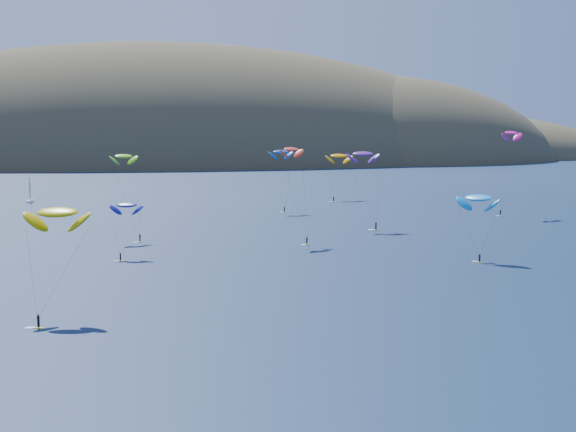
% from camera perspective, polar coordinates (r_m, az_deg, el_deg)
% --- Properties ---
extents(ground, '(2800.00, 2800.00, 0.00)m').
position_cam_1_polar(ground, '(89.14, 5.85, -11.55)').
color(ground, black).
rests_on(ground, ground).
extents(island, '(730.00, 300.00, 210.00)m').
position_cam_1_polar(island, '(647.22, -6.90, 2.96)').
color(island, '#3D3526').
rests_on(island, ground).
extents(sailboat, '(8.18, 7.11, 10.30)m').
position_cam_1_polar(sailboat, '(305.40, -17.87, 1.10)').
color(sailboat, white).
rests_on(sailboat, ground).
extents(kitesurfer_2, '(10.15, 12.89, 17.54)m').
position_cam_1_polar(kitesurfer_2, '(121.79, -16.11, 0.25)').
color(kitesurfer_2, yellow).
rests_on(kitesurfer_2, ground).
extents(kitesurfer_3, '(7.77, 12.14, 22.11)m').
position_cam_1_polar(kitesurfer_3, '(201.15, -11.61, 4.17)').
color(kitesurfer_3, yellow).
rests_on(kitesurfer_3, ground).
extents(kitesurfer_4, '(8.53, 6.18, 21.50)m').
position_cam_1_polar(kitesurfer_4, '(259.45, -0.51, 4.58)').
color(kitesurfer_4, yellow).
rests_on(kitesurfer_4, ground).
extents(kitesurfer_5, '(9.04, 10.13, 15.23)m').
position_cam_1_polar(kitesurfer_5, '(170.52, 13.38, 1.26)').
color(kitesurfer_5, yellow).
rests_on(kitesurfer_5, ground).
extents(kitesurfer_6, '(9.06, 8.95, 22.46)m').
position_cam_1_polar(kitesurfer_6, '(218.09, 5.36, 4.41)').
color(kitesurfer_6, yellow).
rests_on(kitesurfer_6, ground).
extents(kitesurfer_8, '(10.37, 7.52, 27.80)m').
position_cam_1_polar(kitesurfer_8, '(259.21, 15.61, 5.70)').
color(kitesurfer_8, yellow).
rests_on(kitesurfer_8, ground).
extents(kitesurfer_9, '(7.81, 10.96, 23.97)m').
position_cam_1_polar(kitesurfer_9, '(191.52, 0.26, 4.74)').
color(kitesurfer_9, yellow).
rests_on(kitesurfer_9, ground).
extents(kitesurfer_10, '(7.33, 9.02, 12.78)m').
position_cam_1_polar(kitesurfer_10, '(172.72, -11.41, 0.76)').
color(kitesurfer_10, yellow).
rests_on(kitesurfer_10, ground).
extents(kitesurfer_11, '(11.18, 13.93, 19.18)m').
position_cam_1_polar(kitesurfer_11, '(304.57, 3.65, 4.29)').
color(kitesurfer_11, yellow).
rests_on(kitesurfer_11, ground).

